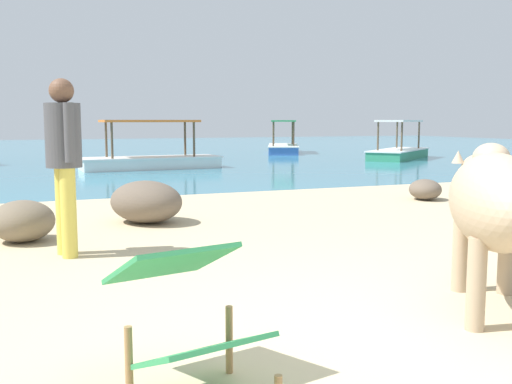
% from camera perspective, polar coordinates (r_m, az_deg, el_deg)
% --- Properties ---
extents(sand_beach, '(18.00, 14.00, 0.04)m').
position_cam_1_polar(sand_beach, '(3.55, 14.90, -14.18)').
color(sand_beach, '#CCB78E').
rests_on(sand_beach, ground).
extents(water_surface, '(60.00, 36.00, 0.03)m').
position_cam_1_polar(water_surface, '(24.75, -17.23, 3.59)').
color(water_surface, teal).
rests_on(water_surface, ground).
extents(cow, '(1.43, 1.81, 1.09)m').
position_cam_1_polar(cow, '(4.18, 21.95, -0.79)').
color(cow, tan).
rests_on(cow, sand_beach).
extents(deck_chair_near, '(0.68, 0.86, 0.68)m').
position_cam_1_polar(deck_chair_near, '(2.78, -6.74, -11.15)').
color(deck_chair_near, '#A37A4C').
rests_on(deck_chair_near, sand_beach).
extents(person_standing, '(0.32, 0.50, 1.62)m').
position_cam_1_polar(person_standing, '(5.66, -17.99, 3.55)').
color(person_standing, '#DBC64C').
rests_on(person_standing, sand_beach).
extents(shore_rock_large, '(1.15, 1.23, 0.52)m').
position_cam_1_polar(shore_rock_large, '(7.37, -10.52, -0.93)').
color(shore_rock_large, '#6B5B4C').
rests_on(shore_rock_large, sand_beach).
extents(shore_rock_medium, '(0.72, 0.77, 0.33)m').
position_cam_1_polar(shore_rock_medium, '(9.74, 15.96, 0.24)').
color(shore_rock_medium, '#6B5B4C').
rests_on(shore_rock_medium, sand_beach).
extents(shore_rock_flat, '(0.66, 0.69, 0.43)m').
position_cam_1_polar(shore_rock_flat, '(6.57, -21.53, -2.61)').
color(shore_rock_flat, '#756651').
rests_on(shore_rock_flat, sand_beach).
extents(boat_white, '(3.72, 1.33, 1.29)m').
position_cam_1_polar(boat_white, '(15.96, -10.08, 3.20)').
color(boat_white, white).
rests_on(boat_white, water_surface).
extents(boat_green, '(3.58, 3.20, 1.29)m').
position_cam_1_polar(boat_green, '(20.44, 13.56, 3.89)').
color(boat_green, '#338E66').
rests_on(boat_green, water_surface).
extents(boat_blue, '(2.55, 3.82, 1.29)m').
position_cam_1_polar(boat_blue, '(23.57, 2.63, 4.45)').
color(boat_blue, '#3866B7').
rests_on(boat_blue, water_surface).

